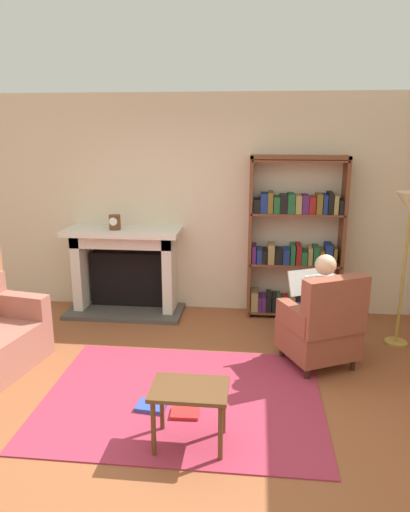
% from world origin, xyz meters
% --- Properties ---
extents(ground, '(14.00, 14.00, 0.00)m').
position_xyz_m(ground, '(0.00, 0.00, 0.00)').
color(ground, brown).
extents(back_wall, '(5.60, 0.10, 2.70)m').
position_xyz_m(back_wall, '(0.00, 2.55, 1.35)').
color(back_wall, beige).
rests_on(back_wall, ground).
extents(area_rug, '(2.40, 1.80, 0.01)m').
position_xyz_m(area_rug, '(0.00, 0.30, 0.01)').
color(area_rug, '#A32E47').
rests_on(area_rug, ground).
extents(fireplace, '(1.46, 0.64, 1.09)m').
position_xyz_m(fireplace, '(-1.03, 2.30, 0.58)').
color(fireplace, '#4C4742').
rests_on(fireplace, ground).
extents(mantel_clock, '(0.14, 0.14, 0.18)m').
position_xyz_m(mantel_clock, '(-1.11, 2.20, 1.18)').
color(mantel_clock, brown).
rests_on(mantel_clock, fireplace).
extents(bookshelf, '(1.14, 0.32, 1.98)m').
position_xyz_m(bookshelf, '(1.07, 2.33, 0.94)').
color(bookshelf, brown).
rests_on(bookshelf, ground).
extents(armchair_reading, '(0.85, 0.84, 0.97)m').
position_xyz_m(armchair_reading, '(1.26, 1.02, 0.42)').
color(armchair_reading, '#331E14').
rests_on(armchair_reading, ground).
extents(seated_reader, '(0.52, 0.60, 1.14)m').
position_xyz_m(seated_reader, '(1.21, 1.12, 0.62)').
color(seated_reader, silver).
rests_on(seated_reader, ground).
extents(side_table, '(0.56, 0.39, 0.48)m').
position_xyz_m(side_table, '(0.15, -0.31, 0.40)').
color(side_table, brown).
rests_on(side_table, ground).
extents(scattered_books, '(0.54, 0.26, 0.03)m').
position_xyz_m(scattered_books, '(-0.11, 0.08, 0.03)').
color(scattered_books, red).
rests_on(scattered_books, area_rug).
extents(floor_lamp, '(0.32, 0.32, 1.66)m').
position_xyz_m(floor_lamp, '(2.16, 1.62, 1.41)').
color(floor_lamp, '#B7933F').
rests_on(floor_lamp, ground).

